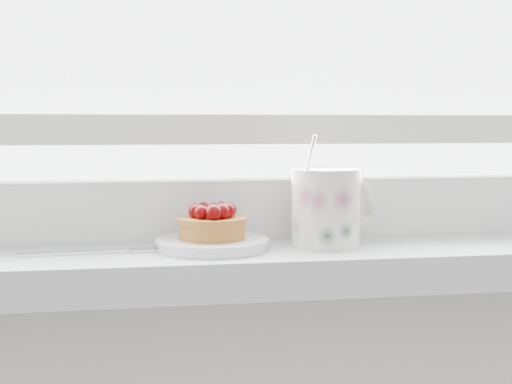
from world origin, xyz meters
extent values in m
cube|color=silver|center=(0.00, 1.90, 0.92)|extent=(1.60, 0.20, 0.04)
cube|color=white|center=(0.00, 1.97, 0.97)|extent=(1.30, 0.05, 0.07)
cube|color=white|center=(0.00, 1.97, 1.07)|extent=(1.30, 0.04, 0.04)
cylinder|color=white|center=(-0.07, 1.88, 0.95)|extent=(0.12, 0.12, 0.01)
cylinder|color=brown|center=(-0.07, 1.88, 0.96)|extent=(0.07, 0.07, 0.02)
cylinder|color=brown|center=(-0.07, 1.88, 0.97)|extent=(0.08, 0.08, 0.01)
sphere|color=#450002|center=(-0.07, 1.88, 0.98)|extent=(0.02, 0.02, 0.02)
sphere|color=#450002|center=(-0.05, 1.89, 0.98)|extent=(0.02, 0.02, 0.02)
sphere|color=#450002|center=(-0.06, 1.90, 0.98)|extent=(0.02, 0.02, 0.02)
sphere|color=#450002|center=(-0.07, 1.90, 0.98)|extent=(0.02, 0.02, 0.02)
sphere|color=#450002|center=(-0.08, 1.90, 0.98)|extent=(0.02, 0.02, 0.02)
sphere|color=#450002|center=(-0.09, 1.89, 0.98)|extent=(0.02, 0.02, 0.02)
sphere|color=#450002|center=(-0.09, 1.88, 0.98)|extent=(0.02, 0.02, 0.02)
sphere|color=#450002|center=(-0.08, 1.87, 0.98)|extent=(0.02, 0.02, 0.02)
sphere|color=#450002|center=(-0.07, 1.86, 0.98)|extent=(0.02, 0.02, 0.02)
sphere|color=#450002|center=(-0.06, 1.87, 0.98)|extent=(0.02, 0.02, 0.02)
sphere|color=#450002|center=(-0.05, 1.88, 0.98)|extent=(0.02, 0.02, 0.02)
cylinder|color=silver|center=(0.06, 1.88, 0.98)|extent=(0.10, 0.10, 0.09)
cylinder|color=black|center=(0.06, 1.88, 1.02)|extent=(0.07, 0.07, 0.01)
torus|color=silver|center=(0.10, 1.90, 0.99)|extent=(0.06, 0.03, 0.06)
cylinder|color=silver|center=(0.04, 1.90, 1.04)|extent=(0.01, 0.02, 0.05)
cube|color=silver|center=(-0.22, 1.88, 0.94)|extent=(0.09, 0.02, 0.00)
cube|color=silver|center=(-0.26, 1.88, 0.94)|extent=(0.02, 0.01, 0.00)
cube|color=silver|center=(-0.17, 1.88, 0.94)|extent=(0.02, 0.01, 0.00)
cube|color=silver|center=(-0.14, 1.89, 0.94)|extent=(0.03, 0.02, 0.00)
cube|color=silver|center=(-0.12, 1.88, 0.94)|extent=(0.03, 0.01, 0.00)
cube|color=silver|center=(-0.12, 1.88, 0.94)|extent=(0.03, 0.01, 0.00)
cube|color=silver|center=(-0.12, 1.89, 0.94)|extent=(0.03, 0.01, 0.00)
cube|color=silver|center=(-0.12, 1.90, 0.94)|extent=(0.03, 0.01, 0.00)
camera|label=1|loc=(-0.15, 1.12, 1.08)|focal=50.00mm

